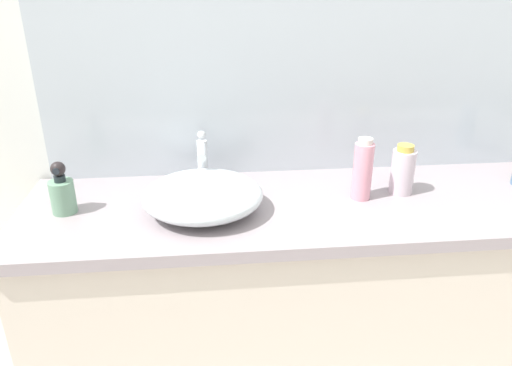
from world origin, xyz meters
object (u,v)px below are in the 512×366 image
sink_basin (203,195)px  lotion_bottle (363,170)px  spray_can (403,171)px  soap_dispenser (62,193)px

sink_basin → lotion_bottle: bearing=5.3°
spray_can → lotion_bottle: bearing=-169.1°
sink_basin → spray_can: 0.62m
soap_dispenser → spray_can: 1.02m
spray_can → sink_basin: bearing=-173.5°
spray_can → soap_dispenser: bearing=-178.1°
sink_basin → soap_dispenser: 0.40m
sink_basin → soap_dispenser: (-0.40, 0.04, 0.01)m
soap_dispenser → lotion_bottle: 0.88m
soap_dispenser → spray_can: size_ratio=0.99×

